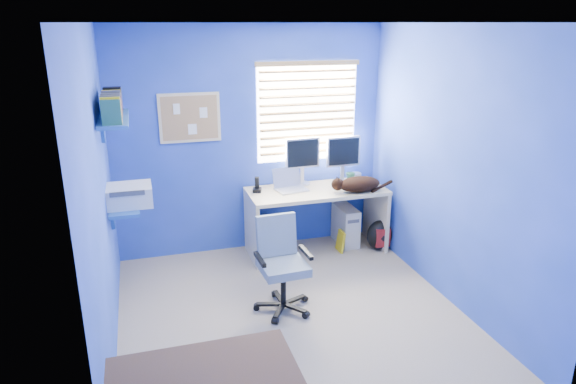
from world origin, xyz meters
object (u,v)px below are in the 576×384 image
object	(u,v)px
laptop	(291,181)
cat	(359,184)
desk	(316,220)
office_chair	(282,276)
tower_pc	(345,225)

from	to	relation	value
laptop	cat	bearing A→B (deg)	-29.97
desk	cat	xyz separation A→B (m)	(0.42, -0.20, 0.45)
office_chair	cat	bearing A→B (deg)	37.89
desk	office_chair	world-z (taller)	office_chair
laptop	cat	world-z (taller)	laptop
laptop	cat	distance (m)	0.74
tower_pc	office_chair	world-z (taller)	office_chair
laptop	office_chair	bearing A→B (deg)	-121.26
office_chair	laptop	bearing A→B (deg)	69.09
desk	office_chair	bearing A→B (deg)	-123.28
laptop	office_chair	size ratio (longest dim) A/B	0.39
laptop	tower_pc	world-z (taller)	laptop
cat	office_chair	world-z (taller)	cat
tower_pc	office_chair	bearing A→B (deg)	-134.02
desk	laptop	bearing A→B (deg)	170.12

